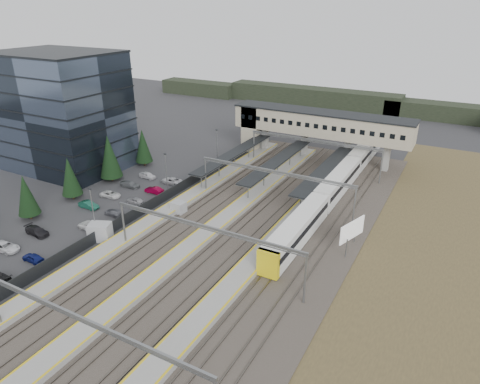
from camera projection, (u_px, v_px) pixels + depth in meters
The scene contains 15 objects.
ground at pixel (170, 226), 69.24m from camera, with size 220.00×220.00×0.00m, color #2B2B2D.
office_building at pixel (62, 111), 89.59m from camera, with size 24.30×18.30×24.30m.
conifer_row at pixel (52, 182), 73.76m from camera, with size 4.42×49.82×9.50m.
car_park at pixel (79, 221), 69.63m from camera, with size 10.59×44.56×1.29m.
lampposts at pixel (134, 189), 71.96m from camera, with size 0.50×53.25×8.07m.
fence at pixel (157, 201), 75.68m from camera, with size 0.08×90.00×2.00m.
relay_cabin_near at pixel (100, 232), 64.87m from camera, with size 3.85×3.39×2.66m.
relay_cabin_far at pixel (179, 208), 73.13m from camera, with size 2.35×1.99×2.08m.
rail_corridor at pixel (235, 225), 69.06m from camera, with size 34.00×90.00×0.92m.
canopies at pixel (278, 161), 86.24m from camera, with size 23.10×30.00×3.28m.
footbridge at pixel (308, 124), 96.33m from camera, with size 40.40×6.40×11.20m.
gantries at pixel (244, 201), 63.97m from camera, with size 28.40×62.28×7.17m.
train at pixel (338, 183), 80.16m from camera, with size 3.02×63.03×3.80m.
billboard at pixel (352, 231), 61.24m from camera, with size 1.97×5.47×4.81m.
treeline_far at pixel (414, 109), 131.67m from camera, with size 170.00×19.00×7.00m.
Camera 1 is at (39.12, -48.11, 33.32)m, focal length 32.00 mm.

